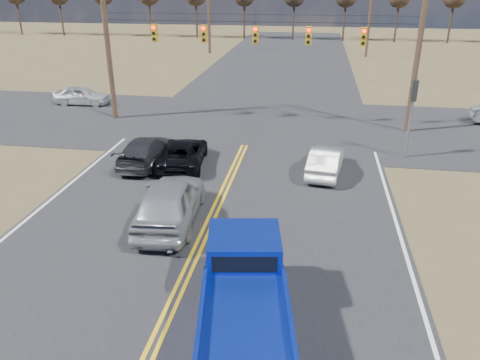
# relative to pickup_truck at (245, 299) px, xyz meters

# --- Properties ---
(ground) EXTENTS (160.00, 160.00, 0.00)m
(ground) POSITION_rel_pickup_truck_xyz_m (-2.13, 0.20, -1.04)
(ground) COLOR brown
(ground) RESTS_ON ground
(road_main) EXTENTS (14.00, 120.00, 0.02)m
(road_main) POSITION_rel_pickup_truck_xyz_m (-2.13, 10.20, -1.04)
(road_main) COLOR #28282B
(road_main) RESTS_ON ground
(road_cross) EXTENTS (120.00, 12.00, 0.02)m
(road_cross) POSITION_rel_pickup_truck_xyz_m (-2.13, 18.20, -1.04)
(road_cross) COLOR #28282B
(road_cross) RESTS_ON ground
(signal_gantry) EXTENTS (19.60, 4.83, 10.00)m
(signal_gantry) POSITION_rel_pickup_truck_xyz_m (-1.63, 17.99, 4.03)
(signal_gantry) COLOR #473323
(signal_gantry) RESTS_ON ground
(utility_poles) EXTENTS (19.60, 58.32, 10.00)m
(utility_poles) POSITION_rel_pickup_truck_xyz_m (-2.13, 17.20, 4.19)
(utility_poles) COLOR #473323
(utility_poles) RESTS_ON ground
(treeline) EXTENTS (87.00, 117.80, 7.40)m
(treeline) POSITION_rel_pickup_truck_xyz_m (-2.13, 27.16, 4.67)
(treeline) COLOR #33261C
(treeline) RESTS_ON ground
(pickup_truck) EXTENTS (2.98, 5.95, 2.14)m
(pickup_truck) POSITION_rel_pickup_truck_xyz_m (0.00, 0.00, 0.00)
(pickup_truck) COLOR black
(pickup_truck) RESTS_ON ground
(silver_suv) EXTENTS (2.39, 5.14, 1.70)m
(silver_suv) POSITION_rel_pickup_truck_xyz_m (-3.55, 5.36, -0.19)
(silver_suv) COLOR #9D9FA5
(silver_suv) RESTS_ON ground
(black_suv) EXTENTS (2.49, 4.58, 1.22)m
(black_suv) POSITION_rel_pickup_truck_xyz_m (-4.66, 11.01, -0.43)
(black_suv) COLOR black
(black_suv) RESTS_ON ground
(white_car_queue) EXTENTS (1.83, 3.98, 1.27)m
(white_car_queue) POSITION_rel_pickup_truck_xyz_m (2.10, 10.98, -0.40)
(white_car_queue) COLOR silver
(white_car_queue) RESTS_ON ground
(dgrey_car_queue) EXTENTS (1.87, 4.51, 1.30)m
(dgrey_car_queue) POSITION_rel_pickup_truck_xyz_m (-6.44, 10.91, -0.38)
(dgrey_car_queue) COLOR #2E2E33
(dgrey_car_queue) RESTS_ON ground
(cross_car_west) EXTENTS (1.74, 3.93, 1.32)m
(cross_car_west) POSITION_rel_pickup_truck_xyz_m (-14.80, 21.10, -0.38)
(cross_car_west) COLOR silver
(cross_car_west) RESTS_ON ground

